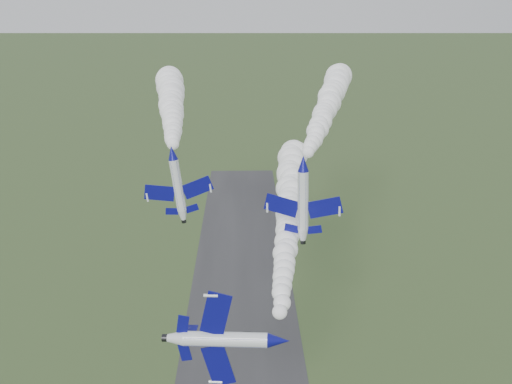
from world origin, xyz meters
TOP-DOWN VIEW (x-y plane):
  - jet_lead at (4.30, -1.62)m, footprint 4.68×14.09m
  - smoke_trail_jet_lead at (7.80, 31.00)m, footprint 11.26×58.78m
  - jet_pair_left at (-9.18, 21.28)m, footprint 9.57×11.49m
  - smoke_trail_jet_pair_left at (-12.77, 51.57)m, footprint 10.84×57.02m
  - jet_pair_right at (8.78, 20.44)m, footprint 11.13×13.04m
  - smoke_trail_jet_pair_right at (16.87, 53.69)m, footprint 19.83×62.22m

SIDE VIEW (x-z plane):
  - jet_lead at x=4.30m, z-range 24.61..36.23m
  - smoke_trail_jet_lead at x=7.80m, z-range 30.26..35.69m
  - jet_pair_right at x=8.78m, z-range 42.34..45.59m
  - jet_pair_left at x=-9.18m, z-range 43.93..46.81m
  - smoke_trail_jet_pair_right at x=16.87m, z-range 43.00..48.79m
  - smoke_trail_jet_pair_left at x=-12.77m, z-range 43.43..49.37m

